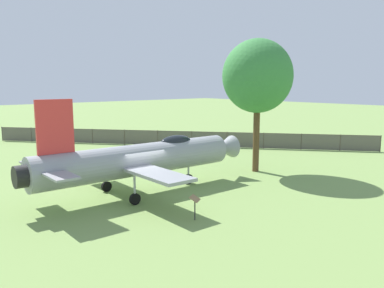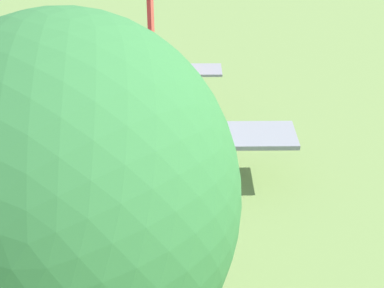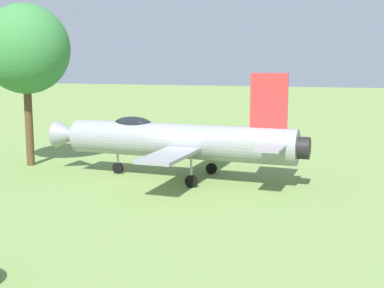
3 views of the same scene
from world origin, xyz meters
TOP-DOWN VIEW (x-y plane):
  - ground_plane at (0.00, 0.00)m, footprint 200.00×200.00m
  - display_jet at (0.38, -0.02)m, footprint 13.99×9.88m
  - shade_tree at (9.45, -0.70)m, footprint 5.14×4.62m
  - perimeter_fence at (12.26, 11.90)m, footprint 23.70×30.33m
  - shrub_near_fence at (9.18, 8.99)m, footprint 1.86×1.59m
  - shrub_by_tree at (1.47, 14.18)m, footprint 1.99×1.61m
  - info_plaque at (-0.48, -5.27)m, footprint 0.72×0.65m

SIDE VIEW (x-z plane):
  - ground_plane at x=0.00m, z-range 0.00..0.00m
  - shrub_near_fence at x=9.18m, z-range 0.00..1.12m
  - shrub_by_tree at x=1.47m, z-range 0.00..1.26m
  - perimeter_fence at x=12.26m, z-range 0.05..1.58m
  - info_plaque at x=-0.48m, z-range 0.28..1.43m
  - display_jet at x=0.38m, z-range -0.73..4.73m
  - shade_tree at x=9.45m, z-range 2.04..11.26m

